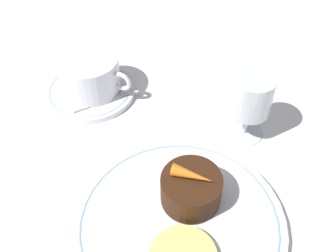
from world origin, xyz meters
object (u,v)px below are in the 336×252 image
coffee_cup (90,73)px  wine_glass (251,99)px  dinner_plate (179,224)px  dessert_cake (191,189)px

coffee_cup → wine_glass: size_ratio=1.15×
coffee_cup → dinner_plate: bearing=-38.4°
dessert_cake → coffee_cup: bearing=147.8°
dinner_plate → coffee_cup: coffee_cup is taller
dinner_plate → coffee_cup: bearing=141.6°
dinner_plate → dessert_cake: size_ratio=3.44×
wine_glass → dessert_cake: 0.16m
coffee_cup → dessert_cake: 0.27m
wine_glass → dessert_cake: bearing=-102.1°
dinner_plate → coffee_cup: 0.30m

